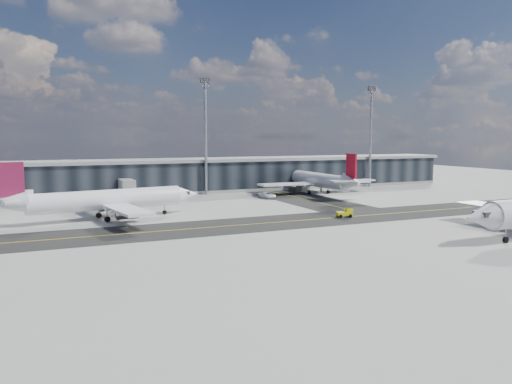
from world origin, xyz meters
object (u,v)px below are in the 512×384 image
airliner_af (104,200)px  baggage_tug (346,213)px  airliner_redtail (318,180)px  service_van (267,195)px

airliner_af → baggage_tug: size_ratio=11.86×
airliner_af → airliner_redtail: (54.74, 19.10, 0.07)m
airliner_af → airliner_redtail: airliner_redtail is taller
service_van → airliner_af: bearing=-165.6°
airliner_redtail → service_van: size_ratio=6.69×
airliner_af → service_van: airliner_af is taller
airliner_redtail → baggage_tug: airliner_redtail is taller
baggage_tug → service_van: baggage_tug is taller
airliner_redtail → baggage_tug: bearing=-111.9°
airliner_af → airliner_redtail: bearing=100.2°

